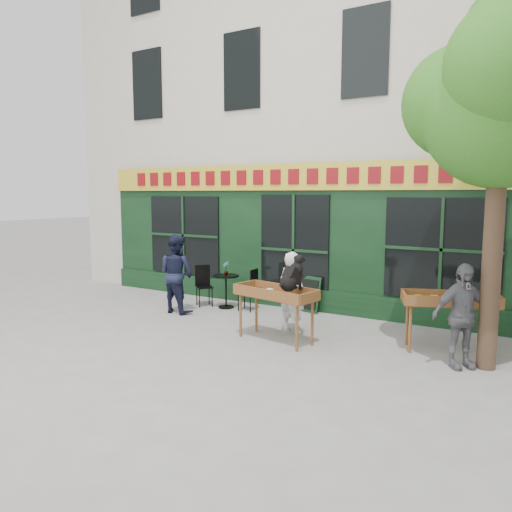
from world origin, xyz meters
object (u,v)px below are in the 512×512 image
(man_right, at_px, (461,316))
(man_left, at_px, (177,274))
(dog, at_px, (292,272))
(book_cart_right, at_px, (450,303))
(woman, at_px, (292,292))
(book_cart_center, at_px, (275,296))
(bistro_table, at_px, (226,285))

(man_right, xyz_separation_m, man_left, (-6.00, 0.52, 0.07))
(dog, xyz_separation_m, book_cart_right, (2.41, 1.06, -0.47))
(woman, bearing_deg, book_cart_center, 100.51)
(dog, bearing_deg, book_cart_center, -177.62)
(man_right, bearing_deg, dog, 145.65)
(bistro_table, bearing_deg, man_right, -14.97)
(book_cart_center, height_order, bistro_table, book_cart_center)
(dog, bearing_deg, bistro_table, 156.73)
(woman, xyz_separation_m, bistro_table, (-2.23, 1.03, -0.23))
(dog, height_order, man_left, man_left)
(woman, distance_m, man_right, 3.09)
(book_cart_right, bearing_deg, man_right, -89.12)
(book_cart_center, bearing_deg, man_left, 175.65)
(bistro_table, distance_m, man_left, 1.19)
(dog, distance_m, bistro_table, 3.20)
(book_cart_right, bearing_deg, woman, 166.55)
(book_cart_right, distance_m, bistro_table, 5.05)
(book_cart_right, relative_size, man_left, 0.93)
(woman, distance_m, bistro_table, 2.47)
(book_cart_center, distance_m, book_cart_right, 2.94)
(woman, height_order, man_right, man_right)
(bistro_table, bearing_deg, woman, -24.72)
(woman, bearing_deg, man_left, 8.01)
(book_cart_center, relative_size, woman, 1.02)
(man_right, relative_size, man_left, 0.92)
(dog, distance_m, man_right, 2.77)
(dog, relative_size, man_right, 0.37)
(bistro_table, xyz_separation_m, man_left, (-0.70, -0.90, 0.32))
(woman, xyz_separation_m, book_cart_right, (2.76, 0.36, 0.05))
(man_right, bearing_deg, bistro_table, 124.11)
(woman, bearing_deg, man_right, -176.69)
(book_cart_right, xyz_separation_m, bistro_table, (-5.00, 0.67, -0.28))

